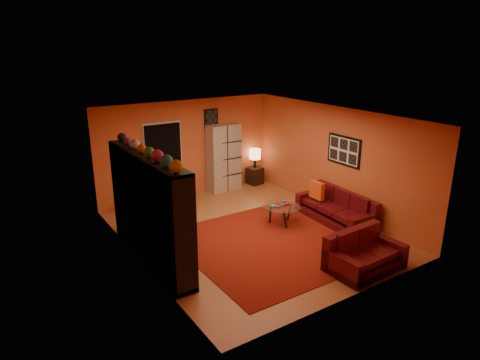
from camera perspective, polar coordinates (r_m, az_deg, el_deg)
floor at (r=9.58m, az=1.25°, el=-6.99°), size 6.00×6.00×0.00m
ceiling at (r=8.81m, az=1.37°, el=8.53°), size 6.00×6.00×0.00m
wall_back at (r=11.62m, az=-7.08°, el=4.18°), size 6.00×0.00×6.00m
wall_front at (r=7.00m, az=15.35°, el=-5.80°), size 6.00×0.00×6.00m
wall_left at (r=8.04m, az=-13.59°, el=-2.50°), size 0.00×6.00×6.00m
wall_right at (r=10.67m, az=12.48°, el=2.64°), size 0.00×6.00×6.00m
rug at (r=9.12m, az=4.28°, el=-8.35°), size 3.60×3.60×0.01m
doorway at (r=11.38m, az=-10.10°, el=2.28°), size 0.95×0.10×2.04m
wall_art_right at (r=10.38m, az=13.69°, el=3.84°), size 0.03×1.00×0.70m
wall_art_back at (r=11.79m, az=-3.87°, el=8.20°), size 0.42×0.03×0.52m
entertainment_unit at (r=8.20m, az=-11.98°, el=-3.85°), size 0.45×3.00×2.10m
tv at (r=8.23m, az=-11.63°, el=-4.12°), size 0.98×0.13×0.56m
sofa at (r=10.35m, az=12.91°, el=-3.78°), size 0.93×2.05×0.85m
loveseat at (r=8.38m, az=15.95°, el=-9.41°), size 1.45×0.90×0.85m
throw_pillow at (r=10.48m, az=10.20°, el=-1.34°), size 0.12×0.42×0.42m
coffee_table at (r=9.89m, az=5.58°, el=-3.80°), size 0.86×0.86×0.43m
storage_cabinet at (r=12.01m, az=-2.18°, el=3.00°), size 0.96×0.47×1.88m
bowl_chair at (r=10.91m, az=-12.77°, el=-2.54°), size 0.69×0.69×0.56m
side_table at (r=12.70m, az=1.98°, el=0.60°), size 0.44×0.44×0.50m
table_lamp at (r=12.52m, az=2.01°, el=3.42°), size 0.33×0.33×0.56m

